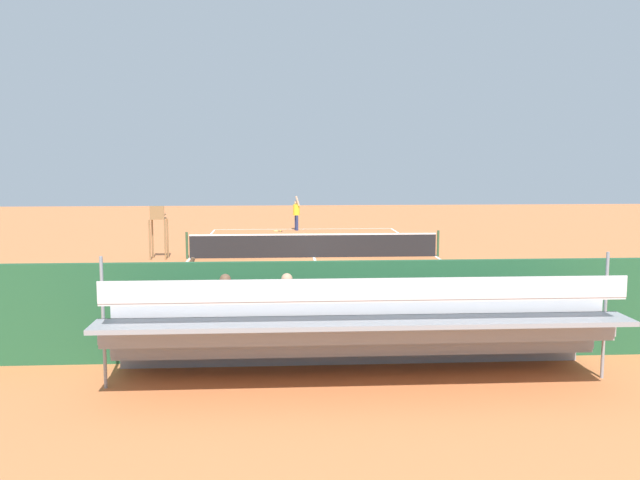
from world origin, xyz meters
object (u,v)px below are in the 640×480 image
at_px(equipment_bag, 413,341).
at_px(courtside_bench, 502,321).
at_px(bleacher_stand, 351,332).
at_px(tennis_ball_near, 280,231).
at_px(line_judge, 189,301).
at_px(tennis_racket, 276,231).
at_px(umpire_chair, 158,226).
at_px(tennis_player, 296,212).
at_px(tennis_net, 314,245).

bearing_deg(equipment_bag, courtside_bench, -176.24).
distance_m(bleacher_stand, tennis_ball_near, 25.13).
bearing_deg(bleacher_stand, line_judge, -35.64).
relative_size(courtside_bench, tennis_racket, 3.17).
height_order(courtside_bench, tennis_ball_near, courtside_bench).
height_order(umpire_chair, line_judge, umpire_chair).
bearing_deg(tennis_player, tennis_ball_near, 31.85).
height_order(umpire_chair, equipment_bag, umpire_chair).
height_order(tennis_net, tennis_racket, tennis_net).
bearing_deg(courtside_bench, tennis_player, -80.93).
relative_size(tennis_net, equipment_bag, 11.44).
height_order(tennis_net, tennis_ball_near, tennis_net).
xyz_separation_m(courtside_bench, equipment_bag, (1.96, 0.13, -0.38)).
height_order(tennis_racket, line_judge, line_judge).
xyz_separation_m(tennis_player, tennis_ball_near, (0.90, 0.56, -0.98)).
relative_size(tennis_net, bleacher_stand, 1.14).
distance_m(bleacher_stand, line_judge, 3.96).
relative_size(umpire_chair, equipment_bag, 2.38).
bearing_deg(line_judge, tennis_net, -104.45).
height_order(bleacher_stand, equipment_bag, bleacher_stand).
xyz_separation_m(tennis_net, umpire_chair, (6.20, 0.09, 0.81)).
height_order(umpire_chair, tennis_racket, umpire_chair).
bearing_deg(tennis_ball_near, tennis_racket, -33.34).
bearing_deg(umpire_chair, tennis_player, -119.00).
bearing_deg(tennis_net, tennis_racket, -81.15).
relative_size(courtside_bench, line_judge, 0.93).
height_order(tennis_racket, tennis_ball_near, tennis_ball_near).
height_order(tennis_player, tennis_racket, tennis_player).
distance_m(tennis_ball_near, line_judge, 22.90).
relative_size(courtside_bench, tennis_ball_near, 27.27).
bearing_deg(umpire_chair, equipment_bag, 119.69).
xyz_separation_m(umpire_chair, tennis_ball_near, (-4.88, -9.87, -1.28)).
bearing_deg(courtside_bench, tennis_ball_near, -78.55).
xyz_separation_m(umpire_chair, tennis_player, (-5.78, -10.43, -0.30)).
relative_size(tennis_racket, tennis_ball_near, 8.61).
relative_size(tennis_player, tennis_ball_near, 29.18).
bearing_deg(courtside_bench, tennis_racket, -78.09).
bearing_deg(umpire_chair, line_judge, 102.43).
height_order(equipment_bag, tennis_ball_near, equipment_bag).
bearing_deg(bleacher_stand, equipment_bag, -128.65).
height_order(bleacher_stand, tennis_player, bleacher_stand).
distance_m(tennis_net, line_judge, 13.44).
xyz_separation_m(bleacher_stand, line_judge, (3.21, -2.30, 0.12)).
distance_m(equipment_bag, tennis_player, 23.82).
height_order(tennis_net, tennis_player, tennis_player).
height_order(bleacher_stand, line_judge, bleacher_stand).
bearing_deg(tennis_ball_near, line_judge, 84.91).
relative_size(tennis_ball_near, line_judge, 0.03).
xyz_separation_m(tennis_racket, line_judge, (1.81, 22.93, 1.00)).
relative_size(umpire_chair, courtside_bench, 1.19).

